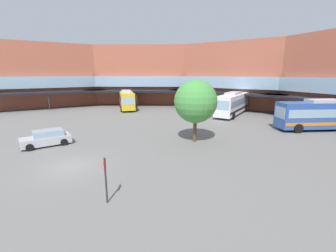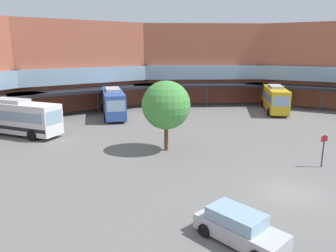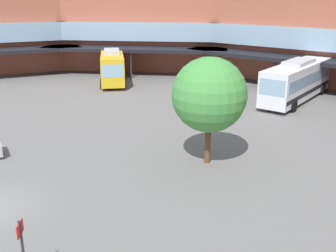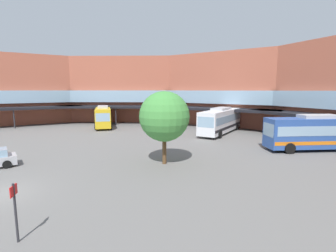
% 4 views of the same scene
% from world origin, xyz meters
% --- Properties ---
extents(ground_plane, '(125.32, 125.32, 0.00)m').
position_xyz_m(ground_plane, '(0.00, 0.00, 0.00)').
color(ground_plane, slate).
extents(station_building, '(84.22, 47.02, 12.93)m').
position_xyz_m(station_building, '(-0.00, 23.11, 6.23)').
color(station_building, '#AD5942').
rests_on(station_building, ground).
extents(bus_0, '(5.85, 11.87, 3.83)m').
position_xyz_m(bus_0, '(-4.36, 28.31, 1.94)').
color(bus_0, white).
rests_on(bus_0, ground).
extents(bus_1, '(8.52, 10.15, 3.83)m').
position_xyz_m(bus_1, '(8.87, 27.23, 1.93)').
color(bus_1, '#2D519E').
rests_on(bus_1, ground).
extents(bus_3, '(10.19, 7.39, 3.82)m').
position_xyz_m(bus_3, '(26.19, 11.59, 1.93)').
color(bus_3, gold).
rests_on(bus_3, ground).
extents(parked_car, '(2.43, 4.58, 1.53)m').
position_xyz_m(parked_car, '(-6.86, 0.03, 0.74)').
color(parked_car, '#B7B7BC').
rests_on(parked_car, ground).
extents(plaza_tree, '(4.32, 4.32, 6.33)m').
position_xyz_m(plaza_tree, '(1.81, 11.86, 4.15)').
color(plaza_tree, brown).
rests_on(plaza_tree, ground).
extents(stop_sign_post, '(0.52, 0.37, 2.60)m').
position_xyz_m(stop_sign_post, '(6.28, -0.24, 1.59)').
color(stop_sign_post, '#2D2D33').
rests_on(stop_sign_post, ground).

